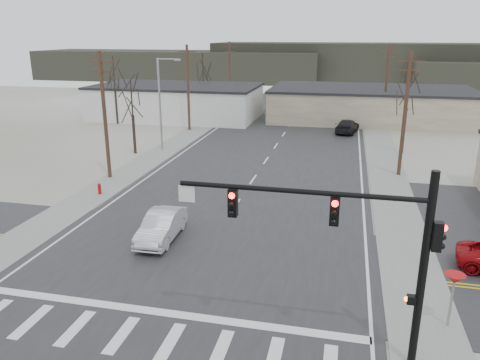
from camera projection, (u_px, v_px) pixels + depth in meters
The scene contains 26 objects.
ground at pixel (200, 258), 24.51m from camera, with size 140.00×140.00×0.00m, color silver.
main_road at pixel (255, 176), 38.44m from camera, with size 18.00×110.00×0.05m, color #252528.
cross_road at pixel (200, 258), 24.50m from camera, with size 90.00×10.00×0.04m, color #252528.
sidewalk_left at pixel (158, 154), 45.35m from camera, with size 3.00×90.00×0.06m, color gray.
sidewalk_right at pixel (385, 168), 40.83m from camera, with size 3.00×90.00×0.06m, color gray.
traffic_signal_mast at pixel (366, 239), 15.65m from camera, with size 8.95×0.43×7.20m.
fire_hydrant at pixel (99, 189), 33.98m from camera, with size 0.24×0.24×0.87m.
yield_sign at pixel (454, 281), 18.18m from camera, with size 0.80×0.80×2.35m.
building_left_far at pixel (177, 101), 64.42m from camera, with size 22.30×12.30×4.50m.
building_right_far at pixel (370, 104), 62.62m from camera, with size 26.30×14.30×4.30m.
upole_left_b at pixel (105, 114), 36.54m from camera, with size 2.20×0.30×10.00m.
upole_left_c at pixel (188, 87), 55.13m from camera, with size 2.20×0.30×10.00m.
upole_left_d at pixel (229, 73), 73.72m from camera, with size 2.20×0.30×10.00m.
upole_right_a at pixel (405, 112), 37.21m from camera, with size 2.20×0.30×10.00m.
upole_right_b at pixel (386, 84), 57.66m from camera, with size 2.20×0.30×10.00m.
streetlight_main at pixel (162, 99), 45.73m from camera, with size 2.40×0.25×9.00m.
tree_left_near at pixel (132, 100), 44.29m from camera, with size 3.30×3.30×7.35m.
tree_right_mid at pixel (408, 92), 44.22m from camera, with size 3.74×3.74×8.33m.
tree_left_far at pixel (203, 69), 68.36m from camera, with size 3.96×3.96×8.82m.
tree_right_far at pixel (406, 74), 67.96m from camera, with size 3.52×3.52×7.84m.
tree_left_mid at pixel (114, 74), 58.91m from camera, with size 3.96×3.96×8.82m.
hill_left at pixel (177, 65), 116.43m from camera, with size 70.00×18.00×7.00m, color #333026.
hill_center at pixel (385, 63), 109.19m from camera, with size 80.00×18.00×9.00m, color #333026.
sedan_crossing at pixel (161, 226), 26.46m from camera, with size 1.67×4.79×1.58m, color #B0B6BC.
car_far_a at pixel (347, 126), 54.91m from camera, with size 2.15×5.30×1.54m, color black.
car_far_b at pixel (273, 106), 69.67m from camera, with size 1.85×4.60×1.57m, color black.
Camera 1 is at (6.97, -21.11, 11.28)m, focal length 35.00 mm.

